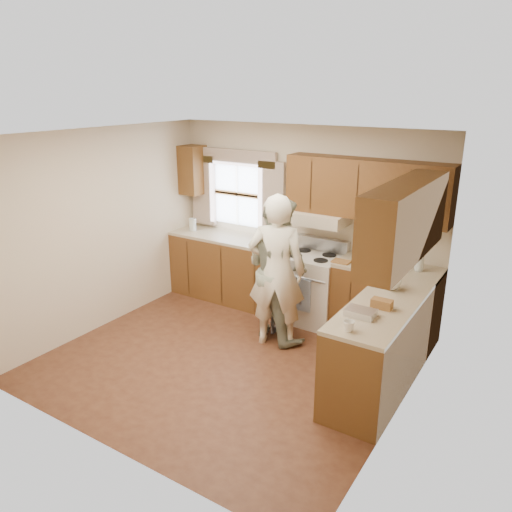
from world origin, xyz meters
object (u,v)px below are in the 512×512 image
Objects in this scene: woman_left at (276,271)px; woman_right at (278,269)px; child at (280,299)px; stove at (311,287)px.

woman_left is 1.04× the size of woman_right.
woman_left reaches higher than child.
stove is 0.60× the size of woman_right.
woman_left reaches higher than stove.
stove is 0.92m from woman_left.
stove is 0.58× the size of woman_left.
child is (0.01, 0.05, -0.41)m from woman_right.
woman_right is at bearing 66.30° from child.
woman_left is 1.93× the size of child.
stove is 0.77m from woman_right.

